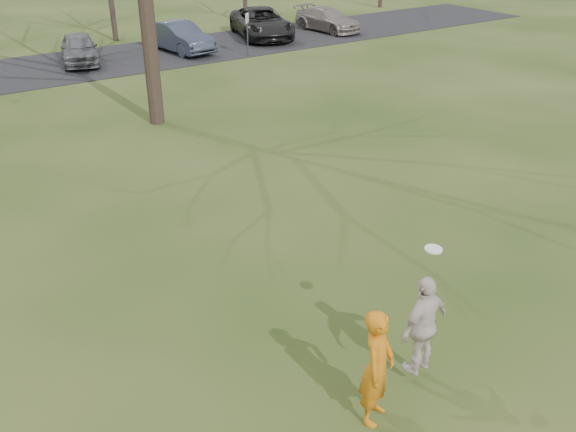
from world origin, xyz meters
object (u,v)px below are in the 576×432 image
at_px(player_defender, 377,367).
at_px(car_6, 262,23).
at_px(car_5, 180,37).
at_px(catching_play, 424,325).
at_px(car_4, 79,49).
at_px(car_7, 328,19).

distance_m(player_defender, car_6, 29.03).
relative_size(car_5, catching_play, 2.05).
distance_m(car_4, car_6, 10.41).
bearing_deg(car_5, catching_play, -114.04).
bearing_deg(catching_play, player_defender, -168.78).
height_order(car_4, car_7, car_4).
bearing_deg(car_5, car_6, 0.65).
xyz_separation_m(car_5, catching_play, (-7.57, -24.43, 0.32)).
bearing_deg(catching_play, car_4, 84.12).
bearing_deg(player_defender, catching_play, -20.87).
distance_m(car_5, car_6, 5.43).
bearing_deg(catching_play, car_6, 62.73).
bearing_deg(car_7, car_6, 167.06).
xyz_separation_m(car_6, car_7, (4.22, -0.57, -0.15)).
bearing_deg(car_5, player_defender, -116.33).
xyz_separation_m(car_4, catching_play, (-2.55, -24.81, 0.36)).
xyz_separation_m(car_4, car_6, (10.40, 0.33, 0.11)).
xyz_separation_m(car_6, catching_play, (-12.95, -25.13, 0.25)).
height_order(car_6, car_7, car_6).
xyz_separation_m(car_7, catching_play, (-17.17, -24.57, 0.40)).
distance_m(car_4, catching_play, 24.94).
height_order(player_defender, car_4, player_defender).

